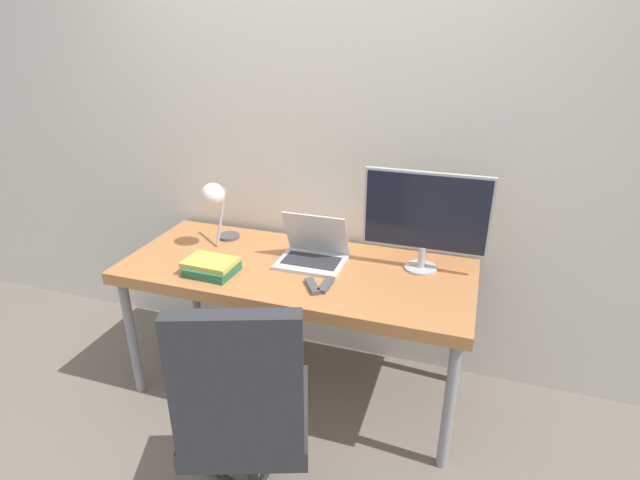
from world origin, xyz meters
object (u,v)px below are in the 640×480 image
laptop (313,252)px  desk_lamp (215,200)px  book_stack (211,267)px  monitor (426,215)px  office_chair (244,409)px

laptop → desk_lamp: desk_lamp is taller
laptop → book_stack: bearing=-147.9°
laptop → book_stack: 0.51m
monitor → office_chair: monitor is taller
monitor → desk_lamp: 1.09m
monitor → office_chair: size_ratio=0.56×
monitor → book_stack: (-0.97, -0.37, -0.25)m
office_chair → book_stack: size_ratio=4.23×
office_chair → book_stack: (-0.48, 0.65, 0.19)m
laptop → desk_lamp: bearing=177.3°
office_chair → laptop: bearing=93.2°
monitor → laptop: bearing=-169.8°
desk_lamp → book_stack: desk_lamp is taller
laptop → book_stack: size_ratio=1.31×
monitor → book_stack: bearing=-159.2°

